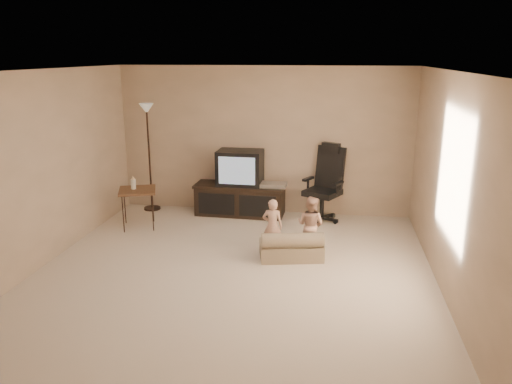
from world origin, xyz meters
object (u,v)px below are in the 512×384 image
office_chair (325,193)px  floor_lamp (148,133)px  child_sofa (292,248)px  toddler_right (311,225)px  toddler_left (273,226)px  tv_stand (241,188)px  side_table (137,191)px

office_chair → floor_lamp: size_ratio=0.68×
child_sofa → toddler_right: bearing=37.4°
toddler_left → floor_lamp: bearing=-32.0°
tv_stand → side_table: size_ratio=1.88×
tv_stand → side_table: bearing=-147.3°
side_table → floor_lamp: (-0.13, 0.94, 0.77)m
office_chair → toddler_right: bearing=-69.2°
floor_lamp → toddler_right: floor_lamp is taller
office_chair → child_sofa: size_ratio=1.40×
side_table → tv_stand: bearing=31.1°
tv_stand → side_table: (-1.49, -0.90, 0.14)m
toddler_left → side_table: bearing=-15.1°
floor_lamp → toddler_left: size_ratio=2.41×
side_table → toddler_right: size_ratio=1.03×
side_table → toddler_right: (2.77, -0.65, -0.19)m
tv_stand → child_sofa: 2.13m
child_sofa → toddler_left: (-0.28, 0.19, 0.22)m
toddler_right → child_sofa: bearing=73.5°
side_table → floor_lamp: 1.22m
side_table → toddler_left: side_table is taller
office_chair → toddler_right: 1.50m
tv_stand → child_sofa: (1.04, -1.83, -0.30)m
floor_lamp → toddler_left: 3.07m
toddler_left → toddler_right: size_ratio=0.95×
tv_stand → floor_lamp: floor_lamp is taller
side_table → toddler_left: bearing=-18.2°
child_sofa → toddler_right: (0.23, 0.27, 0.24)m
floor_lamp → toddler_left: bearing=-35.1°
tv_stand → toddler_right: bearing=-49.1°
child_sofa → floor_lamp: bearing=133.0°
tv_stand → toddler_left: size_ratio=2.03×
office_chair → toddler_left: bearing=-86.4°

